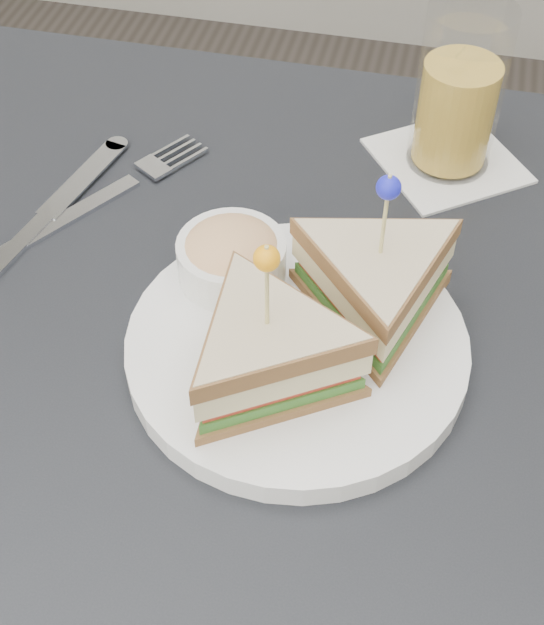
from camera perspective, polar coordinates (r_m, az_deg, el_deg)
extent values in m
cube|color=black|center=(0.64, -1.07, -4.40)|extent=(0.80, 0.80, 0.03)
cylinder|color=black|center=(1.23, -12.90, 0.42)|extent=(0.04, 0.04, 0.72)
cylinder|color=white|center=(0.63, 1.64, -2.44)|extent=(0.26, 0.26, 0.01)
cylinder|color=white|center=(0.62, 1.65, -1.88)|extent=(0.26, 0.26, 0.00)
cylinder|color=#DACC7D|center=(0.53, -0.34, 1.30)|extent=(0.00, 0.00, 0.08)
sphere|color=#FF9C10|center=(0.51, -0.35, 3.57)|extent=(0.02, 0.02, 0.02)
cylinder|color=#DACC7D|center=(0.58, 7.36, 5.91)|extent=(0.00, 0.00, 0.08)
sphere|color=#1B1FCC|center=(0.56, 7.65, 8.12)|extent=(0.02, 0.02, 0.02)
cylinder|color=white|center=(0.66, -2.65, 3.35)|extent=(0.09, 0.09, 0.04)
ellipsoid|color=#E0B772|center=(0.65, -2.69, 4.16)|extent=(0.08, 0.08, 0.03)
cube|color=silver|center=(0.76, -13.07, 6.17)|extent=(0.09, 0.12, 0.00)
cube|color=silver|center=(0.79, -7.79, 9.39)|extent=(0.04, 0.03, 0.00)
cube|color=silver|center=(0.74, -16.26, 4.24)|extent=(0.03, 0.09, 0.01)
cube|color=silver|center=(0.79, -12.31, 8.56)|extent=(0.04, 0.11, 0.00)
cylinder|color=silver|center=(0.83, -10.14, 10.82)|extent=(0.02, 0.02, 0.00)
cube|color=white|center=(0.82, 11.37, 9.74)|extent=(0.16, 0.16, 0.00)
cylinder|color=gold|center=(0.79, 11.94, 12.70)|extent=(0.09, 0.09, 0.09)
cylinder|color=white|center=(0.77, 12.20, 14.08)|extent=(0.10, 0.10, 0.15)
cube|color=white|center=(0.77, 12.76, 15.70)|extent=(0.02, 0.02, 0.02)
cube|color=white|center=(0.75, 11.86, 14.67)|extent=(0.02, 0.02, 0.02)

